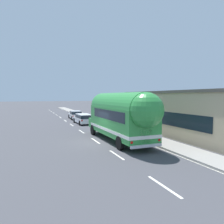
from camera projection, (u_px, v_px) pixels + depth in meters
ground_plane at (97, 142)px, 17.89m from camera, size 300.00×300.00×0.00m
lane_markings at (88, 123)px, 30.63m from camera, size 3.78×80.00×0.01m
sidewalk_slab at (109, 124)px, 28.89m from camera, size 2.20×90.00×0.15m
roadside_building at (192, 112)px, 22.24m from camera, size 8.42×15.34×4.34m
painted_bus at (122, 115)px, 17.62m from camera, size 2.72×10.97×4.12m
car_lead at (83, 118)px, 29.58m from camera, size 2.01×4.68×1.37m
car_second at (76, 115)px, 35.93m from camera, size 2.02×4.72×1.37m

